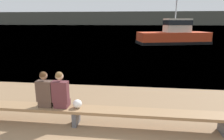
% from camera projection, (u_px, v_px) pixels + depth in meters
% --- Properties ---
extents(water_surface, '(240.00, 240.00, 0.00)m').
position_uv_depth(water_surface, '(135.00, 25.00, 124.47)').
color(water_surface, '#386084').
rests_on(water_surface, ground).
extents(far_shoreline, '(600.00, 12.00, 8.36)m').
position_uv_depth(far_shoreline, '(135.00, 18.00, 131.25)').
color(far_shoreline, '#4C4C42').
rests_on(far_shoreline, ground).
extents(bench_main, '(8.33, 0.50, 0.49)m').
position_uv_depth(bench_main, '(76.00, 111.00, 5.48)').
color(bench_main, '#8E6B47').
rests_on(bench_main, ground).
extents(person_left, '(0.43, 0.36, 1.01)m').
position_uv_depth(person_left, '(45.00, 91.00, 5.45)').
color(person_left, '#4C382D').
rests_on(person_left, bench_main).
extents(person_right, '(0.43, 0.37, 1.02)m').
position_uv_depth(person_right, '(61.00, 92.00, 5.39)').
color(person_right, '#56282D').
rests_on(person_right, bench_main).
extents(shopping_bag, '(0.25, 0.22, 0.24)m').
position_uv_depth(shopping_bag, '(77.00, 104.00, 5.44)').
color(shopping_bag, white).
rests_on(shopping_bag, bench_main).
extents(tugboat_red, '(9.24, 5.21, 5.34)m').
position_uv_depth(tugboat_red, '(174.00, 36.00, 24.63)').
color(tugboat_red, red).
rests_on(tugboat_red, water_surface).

